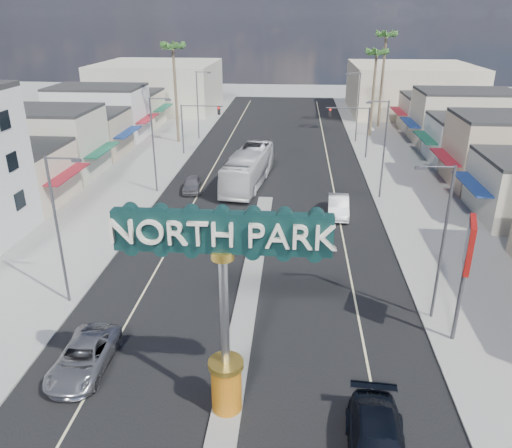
% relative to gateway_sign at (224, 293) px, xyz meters
% --- Properties ---
extents(ground, '(160.00, 160.00, 0.00)m').
position_rel_gateway_sign_xyz_m(ground, '(0.00, 28.02, -5.93)').
color(ground, gray).
rests_on(ground, ground).
extents(road, '(20.00, 120.00, 0.01)m').
position_rel_gateway_sign_xyz_m(road, '(0.00, 28.02, -5.92)').
color(road, black).
rests_on(road, ground).
extents(median_island, '(1.30, 30.00, 0.16)m').
position_rel_gateway_sign_xyz_m(median_island, '(0.00, 12.02, -5.85)').
color(median_island, gray).
rests_on(median_island, ground).
extents(sidewalk_left, '(8.00, 120.00, 0.12)m').
position_rel_gateway_sign_xyz_m(sidewalk_left, '(-14.00, 28.02, -5.87)').
color(sidewalk_left, gray).
rests_on(sidewalk_left, ground).
extents(sidewalk_right, '(8.00, 120.00, 0.12)m').
position_rel_gateway_sign_xyz_m(sidewalk_right, '(14.00, 28.02, -5.87)').
color(sidewalk_right, gray).
rests_on(sidewalk_right, ground).
extents(storefront_row_left, '(12.00, 42.00, 6.00)m').
position_rel_gateway_sign_xyz_m(storefront_row_left, '(-24.00, 41.02, -2.93)').
color(storefront_row_left, beige).
rests_on(storefront_row_left, ground).
extents(storefront_row_right, '(12.00, 42.00, 6.00)m').
position_rel_gateway_sign_xyz_m(storefront_row_right, '(24.00, 41.02, -2.93)').
color(storefront_row_right, '#B7B29E').
rests_on(storefront_row_right, ground).
extents(backdrop_far_left, '(20.00, 20.00, 8.00)m').
position_rel_gateway_sign_xyz_m(backdrop_far_left, '(-22.00, 73.02, -1.93)').
color(backdrop_far_left, '#B7B29E').
rests_on(backdrop_far_left, ground).
extents(backdrop_far_right, '(20.00, 20.00, 8.00)m').
position_rel_gateway_sign_xyz_m(backdrop_far_right, '(22.00, 73.02, -1.93)').
color(backdrop_far_right, beige).
rests_on(backdrop_far_right, ground).
extents(gateway_sign, '(8.20, 1.50, 9.15)m').
position_rel_gateway_sign_xyz_m(gateway_sign, '(0.00, 0.00, 0.00)').
color(gateway_sign, '#D76310').
rests_on(gateway_sign, median_island).
extents(traffic_signal_left, '(5.09, 0.45, 6.00)m').
position_rel_gateway_sign_xyz_m(traffic_signal_left, '(-9.18, 42.02, -1.65)').
color(traffic_signal_left, '#47474C').
rests_on(traffic_signal_left, ground).
extents(traffic_signal_right, '(5.09, 0.45, 6.00)m').
position_rel_gateway_sign_xyz_m(traffic_signal_right, '(9.18, 42.02, -1.65)').
color(traffic_signal_right, '#47474C').
rests_on(traffic_signal_right, ground).
extents(streetlight_l_near, '(2.03, 0.22, 9.00)m').
position_rel_gateway_sign_xyz_m(streetlight_l_near, '(-10.43, 8.02, -0.86)').
color(streetlight_l_near, '#47474C').
rests_on(streetlight_l_near, ground).
extents(streetlight_l_mid, '(2.03, 0.22, 9.00)m').
position_rel_gateway_sign_xyz_m(streetlight_l_mid, '(-10.43, 28.02, -0.86)').
color(streetlight_l_mid, '#47474C').
rests_on(streetlight_l_mid, ground).
extents(streetlight_l_far, '(2.03, 0.22, 9.00)m').
position_rel_gateway_sign_xyz_m(streetlight_l_far, '(-10.43, 50.02, -0.86)').
color(streetlight_l_far, '#47474C').
rests_on(streetlight_l_far, ground).
extents(streetlight_r_near, '(2.03, 0.22, 9.00)m').
position_rel_gateway_sign_xyz_m(streetlight_r_near, '(10.43, 8.02, -0.86)').
color(streetlight_r_near, '#47474C').
rests_on(streetlight_r_near, ground).
extents(streetlight_r_mid, '(2.03, 0.22, 9.00)m').
position_rel_gateway_sign_xyz_m(streetlight_r_mid, '(10.43, 28.02, -0.86)').
color(streetlight_r_mid, '#47474C').
rests_on(streetlight_r_mid, ground).
extents(streetlight_r_far, '(2.03, 0.22, 9.00)m').
position_rel_gateway_sign_xyz_m(streetlight_r_far, '(10.43, 50.02, -0.86)').
color(streetlight_r_far, '#47474C').
rests_on(streetlight_r_far, ground).
extents(palm_left_far, '(2.60, 2.60, 13.10)m').
position_rel_gateway_sign_xyz_m(palm_left_far, '(-13.00, 48.02, 5.57)').
color(palm_left_far, brown).
rests_on(palm_left_far, ground).
extents(palm_right_mid, '(2.60, 2.60, 12.10)m').
position_rel_gateway_sign_xyz_m(palm_right_mid, '(13.00, 54.02, 4.67)').
color(palm_right_mid, brown).
rests_on(palm_right_mid, ground).
extents(palm_right_far, '(2.60, 2.60, 14.10)m').
position_rel_gateway_sign_xyz_m(palm_right_far, '(15.00, 60.02, 6.46)').
color(palm_right_far, brown).
rests_on(palm_right_far, ground).
extents(suv_left, '(2.41, 5.14, 1.42)m').
position_rel_gateway_sign_xyz_m(suv_left, '(-7.24, 2.17, -5.22)').
color(suv_left, '#9D9DA1').
rests_on(suv_left, ground).
extents(suv_right, '(2.64, 5.77, 1.64)m').
position_rel_gateway_sign_xyz_m(suv_right, '(6.06, -2.31, -5.11)').
color(suv_right, black).
rests_on(suv_right, ground).
extents(car_parked_left, '(2.09, 4.28, 1.41)m').
position_rel_gateway_sign_xyz_m(car_parked_left, '(-7.25, 28.64, -5.22)').
color(car_parked_left, slate).
rests_on(car_parked_left, ground).
extents(car_parked_right, '(1.96, 4.98, 1.61)m').
position_rel_gateway_sign_xyz_m(car_parked_right, '(6.43, 23.46, -5.12)').
color(car_parked_right, white).
rests_on(car_parked_right, ground).
extents(city_bus, '(4.46, 12.63, 3.44)m').
position_rel_gateway_sign_xyz_m(city_bus, '(-2.00, 31.04, -4.21)').
color(city_bus, silver).
rests_on(city_bus, ground).
extents(bank_pylon_sign, '(0.83, 2.10, 6.75)m').
position_rel_gateway_sign_xyz_m(bank_pylon_sign, '(11.21, 5.99, -0.71)').
color(bank_pylon_sign, '#47474C').
rests_on(bank_pylon_sign, sidewalk_right).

